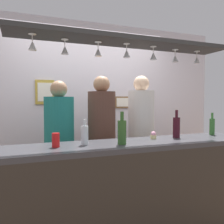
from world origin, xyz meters
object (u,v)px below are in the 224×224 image
object	(u,v)px
bottle_wine_dark_red	(176,127)
picture_frame_lower_pair	(123,102)
person_middle_brown_shirt	(102,132)
drink_can	(56,140)
bottle_beer_green_import	(212,126)
cupcake	(153,135)
picture_frame_caricature	(45,92)
bottle_soda_clear	(85,135)
person_left_teal_shirt	(59,138)
bottle_champagne_green	(122,131)
person_right_white_patterned_shirt	(141,129)

from	to	relation	value
bottle_wine_dark_red	picture_frame_lower_pair	distance (m)	1.35
person_middle_brown_shirt	picture_frame_lower_pair	bearing A→B (deg)	49.09
drink_can	picture_frame_lower_pair	size ratio (longest dim) A/B	0.41
person_middle_brown_shirt	bottle_wine_dark_red	distance (m)	0.91
drink_can	bottle_beer_green_import	bearing A→B (deg)	3.41
cupcake	picture_frame_caricature	distance (m)	1.69
picture_frame_lower_pair	bottle_beer_green_import	bearing A→B (deg)	-65.89
bottle_soda_clear	picture_frame_caricature	distance (m)	1.45
person_left_teal_shirt	picture_frame_lower_pair	bearing A→B (deg)	31.62
bottle_soda_clear	bottle_wine_dark_red	bearing A→B (deg)	2.54
bottle_soda_clear	bottle_champagne_green	distance (m)	0.34
bottle_wine_dark_red	cupcake	bearing A→B (deg)	175.53
person_left_teal_shirt	cupcake	size ratio (longest dim) A/B	21.21
drink_can	cupcake	size ratio (longest dim) A/B	1.56
person_middle_brown_shirt	person_right_white_patterned_shirt	xyz separation A→B (m)	(0.55, 0.00, 0.01)
drink_can	cupcake	bearing A→B (deg)	4.95
person_left_teal_shirt	drink_can	bearing A→B (deg)	-101.26
person_right_white_patterned_shirt	picture_frame_lower_pair	distance (m)	0.77
drink_can	picture_frame_caricature	bearing A→B (deg)	87.67
bottle_wine_dark_red	picture_frame_caricature	world-z (taller)	picture_frame_caricature
bottle_beer_green_import	bottle_champagne_green	world-z (taller)	bottle_champagne_green
person_right_white_patterned_shirt	cupcake	bearing A→B (deg)	-106.93
bottle_soda_clear	bottle_wine_dark_red	distance (m)	1.03
person_middle_brown_shirt	person_right_white_patterned_shirt	bearing A→B (deg)	0.00
bottle_soda_clear	bottle_wine_dark_red	world-z (taller)	bottle_wine_dark_red
person_left_teal_shirt	bottle_soda_clear	xyz separation A→B (m)	(0.12, -0.69, 0.12)
person_right_white_patterned_shirt	person_left_teal_shirt	bearing A→B (deg)	180.00
person_left_teal_shirt	bottle_soda_clear	bearing A→B (deg)	-80.10
bottle_wine_dark_red	person_middle_brown_shirt	bearing A→B (deg)	134.56
bottle_soda_clear	picture_frame_lower_pair	world-z (taller)	picture_frame_lower_pair
bottle_wine_dark_red	bottle_beer_green_import	bearing A→B (deg)	4.49
picture_frame_lower_pair	person_left_teal_shirt	bearing A→B (deg)	-148.38
person_left_teal_shirt	bottle_soda_clear	world-z (taller)	person_left_teal_shirt
person_left_teal_shirt	picture_frame_lower_pair	distance (m)	1.37
person_middle_brown_shirt	bottle_wine_dark_red	size ratio (longest dim) A/B	5.76
bottle_beer_green_import	bottle_wine_dark_red	world-z (taller)	bottle_wine_dark_red
picture_frame_caricature	picture_frame_lower_pair	xyz separation A→B (m)	(1.19, 0.00, -0.14)
picture_frame_lower_pair	person_middle_brown_shirt	bearing A→B (deg)	-130.91
person_right_white_patterned_shirt	bottle_champagne_green	bearing A→B (deg)	-128.21
bottle_soda_clear	bottle_wine_dark_red	size ratio (longest dim) A/B	0.77
bottle_champagne_green	picture_frame_caricature	distance (m)	1.62
person_right_white_patterned_shirt	cupcake	xyz separation A→B (m)	(-0.19, -0.62, 0.00)
person_left_teal_shirt	picture_frame_caricature	world-z (taller)	picture_frame_caricature
bottle_beer_green_import	bottle_wine_dark_red	size ratio (longest dim) A/B	0.87
person_left_teal_shirt	cupcake	bearing A→B (deg)	-35.27
person_middle_brown_shirt	bottle_soda_clear	distance (m)	0.80
person_middle_brown_shirt	picture_frame_lower_pair	world-z (taller)	person_middle_brown_shirt
bottle_wine_dark_red	picture_frame_caricature	xyz separation A→B (m)	(-1.23, 1.32, 0.40)
person_right_white_patterned_shirt	bottle_champagne_green	size ratio (longest dim) A/B	5.84
bottle_soda_clear	picture_frame_caricature	world-z (taller)	picture_frame_caricature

